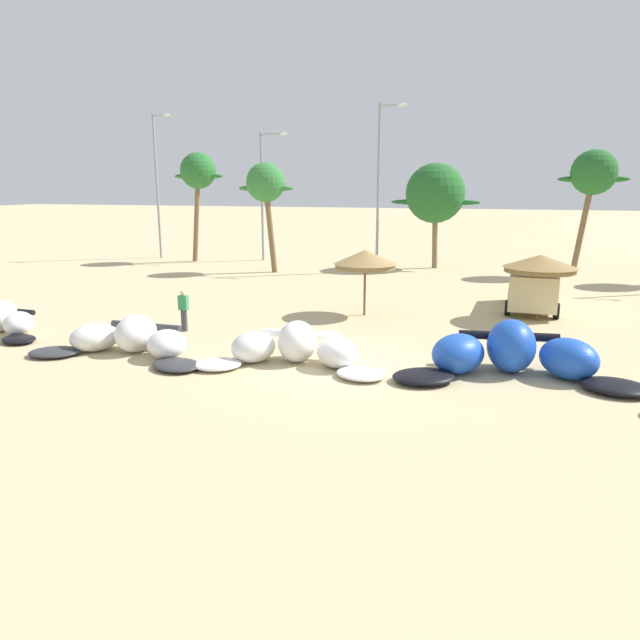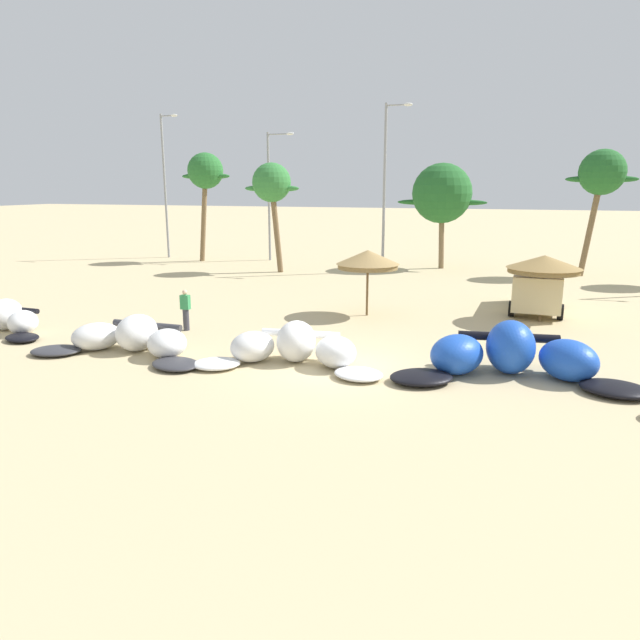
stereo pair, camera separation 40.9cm
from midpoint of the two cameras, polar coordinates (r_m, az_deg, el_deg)
ground_plane at (r=18.44m, az=2.12°, el=-4.61°), size 260.00×260.00×0.00m
kite_far_left at (r=25.87m, az=-28.34°, el=0.04°), size 5.60×2.67×1.24m
kite_left at (r=20.78m, az=-17.38°, el=-1.80°), size 6.67×3.09×1.26m
kite_left_of_center at (r=18.61m, az=-1.97°, el=-2.81°), size 6.32×3.14×1.34m
kite_center at (r=18.36m, az=18.78°, el=-3.39°), size 7.38×3.85×1.62m
beach_umbrella_near_van at (r=25.38m, az=5.14°, el=5.91°), size 2.73×2.73×2.87m
beach_umbrella_middle at (r=25.89m, az=21.43°, el=5.10°), size 3.01×3.01×2.78m
parked_van at (r=28.27m, az=20.84°, el=3.01°), size 2.39×4.90×1.84m
person_near_kites at (r=23.41m, az=-12.47°, el=0.97°), size 0.36×0.24×1.62m
palm_leftmost at (r=44.63m, az=-10.84°, el=13.88°), size 3.88×2.59×7.90m
palm_left at (r=38.49m, az=-4.41°, el=13.01°), size 3.74×2.49×7.00m
palm_left_of_gap at (r=40.94m, az=12.08°, el=11.93°), size 5.97×3.98×7.04m
palm_center_left at (r=40.24m, az=26.03°, el=12.63°), size 4.11×2.74×7.71m
lamppost_west at (r=47.70m, az=-14.55°, el=13.01°), size 1.52×0.24×10.80m
lamppost_west_center at (r=44.64m, az=-4.53°, el=12.54°), size 2.10×0.24×9.34m
lamppost_east_center at (r=38.55m, az=6.79°, el=13.28°), size 1.73×0.24×10.56m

